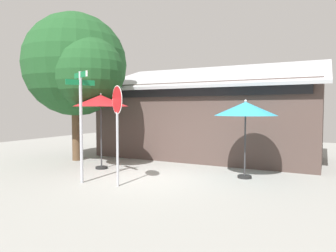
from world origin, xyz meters
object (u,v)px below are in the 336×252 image
patio_umbrella_crimson_left (101,101)px  shade_tree (78,67)px  patio_umbrella_teal_center (245,109)px  street_sign_post (81,116)px  stop_sign (117,116)px

patio_umbrella_crimson_left → shade_tree: 2.56m
patio_umbrella_crimson_left → patio_umbrella_teal_center: bearing=10.0°
street_sign_post → patio_umbrella_crimson_left: (-0.87, 1.96, 0.47)m
patio_umbrella_teal_center → street_sign_post: bearing=-145.6°
patio_umbrella_crimson_left → shade_tree: bearing=155.1°
street_sign_post → patio_umbrella_teal_center: 5.05m
street_sign_post → patio_umbrella_crimson_left: size_ratio=1.19×
street_sign_post → stop_sign: 1.21m
stop_sign → street_sign_post: bearing=-172.6°
patio_umbrella_teal_center → shade_tree: size_ratio=0.40×
stop_sign → patio_umbrella_crimson_left: 2.78m
street_sign_post → stop_sign: (1.20, 0.16, 0.01)m
street_sign_post → shade_tree: (-2.77, 2.84, 1.94)m
stop_sign → patio_umbrella_crimson_left: size_ratio=1.03×
street_sign_post → stop_sign: bearing=7.4°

